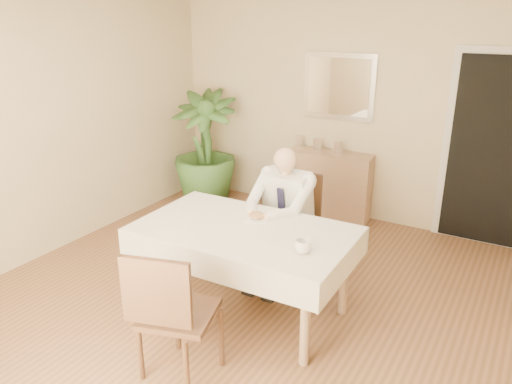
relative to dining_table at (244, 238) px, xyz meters
The scene contains 17 objects.
room 0.64m from the dining_table, 140.49° to the right, with size 5.00×5.02×2.60m.
doorway 2.85m from the dining_table, 58.36° to the left, with size 0.96×0.07×2.10m.
mirror 2.58m from the dining_table, 94.86° to the left, with size 0.86×0.04×0.76m.
dining_table is the anchor object (origin of this frame).
chair_far 0.90m from the dining_table, 90.00° to the left, with size 0.48×0.48×0.94m.
chair_near 0.97m from the dining_table, 88.34° to the right, with size 0.57×0.58×0.97m.
seated_man 0.59m from the dining_table, 90.00° to the left, with size 0.48×0.72×1.24m.
plate 0.22m from the dining_table, 91.14° to the left, with size 0.26×0.26×0.02m, color white.
food 0.23m from the dining_table, 91.14° to the left, with size 0.14×0.14×0.06m, color brown.
knife 0.18m from the dining_table, 75.82° to the left, with size 0.01×0.01×0.13m, color silver.
fork 0.19m from the dining_table, 107.17° to the left, with size 0.01×0.01×0.13m, color silver.
coffee_mug 0.62m from the dining_table, 14.59° to the right, with size 0.12×0.12×0.09m, color white.
sideboard 2.29m from the dining_table, 95.18° to the left, with size 1.00×0.34×0.80m, color #9A7556.
photo_frame_left 2.43m from the dining_table, 105.58° to the left, with size 0.10×0.02×0.14m, color silver.
photo_frame_center 2.33m from the dining_table, 99.56° to the left, with size 0.10×0.02×0.14m, color silver.
photo_frame_right 2.28m from the dining_table, 93.07° to the left, with size 0.10×0.02×0.14m, color silver.
potted_palm 2.63m from the dining_table, 132.81° to the left, with size 0.81×0.81×1.44m, color #2B4F1F.
Camera 1 is at (1.97, -3.01, 2.37)m, focal length 35.00 mm.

